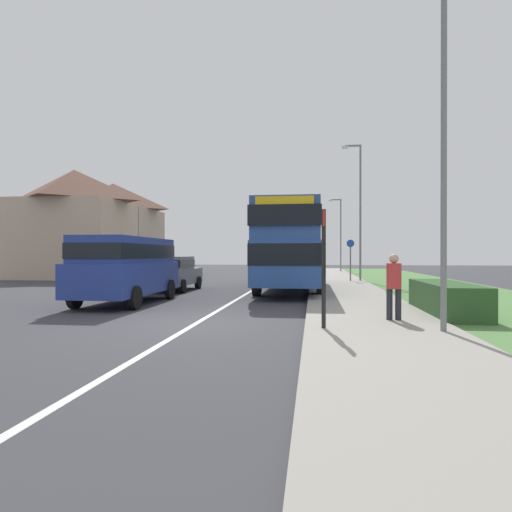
# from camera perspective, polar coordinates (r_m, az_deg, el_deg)

# --- Properties ---
(ground_plane) EXTENTS (120.00, 120.00, 0.00)m
(ground_plane) POSITION_cam_1_polar(r_m,az_deg,el_deg) (10.89, -7.62, -8.55)
(ground_plane) COLOR #38383D
(lane_marking_centre) EXTENTS (0.14, 60.00, 0.01)m
(lane_marking_centre) POSITION_cam_1_polar(r_m,az_deg,el_deg) (18.68, -1.25, -4.87)
(lane_marking_centre) COLOR silver
(lane_marking_centre) RESTS_ON ground_plane
(pavement_near_side) EXTENTS (3.20, 68.00, 0.12)m
(pavement_near_side) POSITION_cam_1_polar(r_m,az_deg,el_deg) (16.54, 12.29, -5.34)
(pavement_near_side) COLOR gray
(pavement_near_side) RESTS_ON ground_plane
(grass_verge_seaward) EXTENTS (6.00, 68.00, 0.08)m
(grass_verge_seaward) POSITION_cam_1_polar(r_m,az_deg,el_deg) (17.44, 26.57, -5.14)
(grass_verge_seaward) COLOR #517F42
(grass_verge_seaward) RESTS_ON ground_plane
(roadside_hedge) EXTENTS (1.10, 3.94, 0.90)m
(roadside_hedge) POSITION_cam_1_polar(r_m,az_deg,el_deg) (12.94, 23.19, -5.17)
(roadside_hedge) COLOR #2D5128
(roadside_hedge) RESTS_ON ground_plane
(double_decker_bus) EXTENTS (2.80, 10.99, 3.70)m
(double_decker_bus) POSITION_cam_1_polar(r_m,az_deg,el_deg) (20.53, 4.64, 1.56)
(double_decker_bus) COLOR #284C93
(double_decker_bus) RESTS_ON ground_plane
(parked_van_blue) EXTENTS (2.11, 5.23, 2.22)m
(parked_van_blue) POSITION_cam_1_polar(r_m,az_deg,el_deg) (15.59, -16.23, -1.04)
(parked_van_blue) COLOR navy
(parked_van_blue) RESTS_ON ground_plane
(parked_car_grey) EXTENTS (1.90, 4.19, 1.56)m
(parked_car_grey) POSITION_cam_1_polar(r_m,az_deg,el_deg) (20.60, -10.72, -2.00)
(parked_car_grey) COLOR slate
(parked_car_grey) RESTS_ON ground_plane
(pedestrian_at_stop) EXTENTS (0.34, 0.34, 1.67)m
(pedestrian_at_stop) POSITION_cam_1_polar(r_m,az_deg,el_deg) (10.92, 17.28, -3.39)
(pedestrian_at_stop) COLOR #23232D
(pedestrian_at_stop) RESTS_ON ground_plane
(bus_stop_sign) EXTENTS (0.09, 0.52, 2.60)m
(bus_stop_sign) POSITION_cam_1_polar(r_m,az_deg,el_deg) (9.37, 8.69, -0.52)
(bus_stop_sign) COLOR black
(bus_stop_sign) RESTS_ON ground_plane
(cycle_route_sign) EXTENTS (0.44, 0.08, 2.52)m
(cycle_route_sign) POSITION_cam_1_polar(r_m,az_deg,el_deg) (26.47, 12.03, -0.30)
(cycle_route_sign) COLOR slate
(cycle_route_sign) RESTS_ON ground_plane
(street_lamp_near) EXTENTS (1.14, 0.20, 8.14)m
(street_lamp_near) POSITION_cam_1_polar(r_m,az_deg,el_deg) (10.08, 22.42, 17.33)
(street_lamp_near) COLOR slate
(street_lamp_near) RESTS_ON ground_plane
(street_lamp_mid) EXTENTS (1.14, 0.20, 8.13)m
(street_lamp_mid) POSITION_cam_1_polar(r_m,az_deg,el_deg) (27.06, 13.05, 6.50)
(street_lamp_mid) COLOR slate
(street_lamp_mid) RESTS_ON ground_plane
(street_lamp_far) EXTENTS (1.14, 0.20, 6.71)m
(street_lamp_far) POSITION_cam_1_polar(r_m,az_deg,el_deg) (41.29, 10.67, 3.31)
(street_lamp_far) COLOR slate
(street_lamp_far) RESTS_ON ground_plane
(house_terrace_far_side) EXTENTS (6.93, 12.02, 7.60)m
(house_terrace_far_side) POSITION_cam_1_polar(r_m,az_deg,el_deg) (36.35, -19.94, 3.57)
(house_terrace_far_side) COLOR #C1A88E
(house_terrace_far_side) RESTS_ON ground_plane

